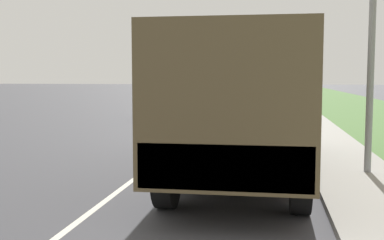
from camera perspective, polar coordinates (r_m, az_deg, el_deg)
ground_plane at (r=37.00m, az=4.96°, el=1.93°), size 180.00×180.00×0.00m
lane_centre_stripe at (r=37.00m, az=4.96°, el=1.93°), size 0.12×120.00×0.00m
sidewalk_right at (r=36.94m, az=11.95°, el=1.92°), size 1.80×120.00×0.12m
grass_strip_right at (r=37.41m, az=18.69°, el=1.72°), size 7.00×120.00×0.02m
military_truck at (r=9.88m, az=5.93°, el=2.53°), size 2.38×7.83×2.85m
car_nearest_ahead at (r=23.14m, az=-1.23°, el=1.61°), size 1.88×4.03×1.44m
car_second_ahead at (r=34.46m, az=7.60°, el=2.80°), size 1.87×4.22×1.52m
car_third_ahead at (r=45.80m, az=7.75°, el=3.46°), size 1.76×4.35×1.67m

